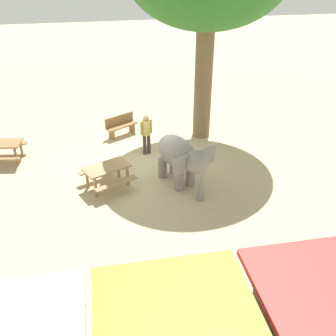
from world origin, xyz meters
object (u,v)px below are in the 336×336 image
Objects in this scene: elephant at (181,157)px; picnic_table_near at (1,147)px; wooden_bench at (121,125)px; picnic_table_far at (107,172)px; person_handler at (146,132)px.

picnic_table_near is (6.28, -2.81, -0.49)m from elephant.
wooden_bench reaches higher than picnic_table_far.
wooden_bench is 4.06m from picnic_table_far.
picnic_table_far is (2.47, -0.30, -0.49)m from elephant.
person_handler is 2.12m from wooden_bench.
wooden_bench is 4.82m from picnic_table_near.
person_handler reaches higher than wooden_bench.
picnic_table_near is (4.59, 1.48, 0.12)m from wooden_bench.
wooden_bench is at bearing -174.25° from person_handler.
elephant reaches higher than picnic_table_far.
elephant is 4.65m from wooden_bench.
elephant is 1.21× the size of picnic_table_far.
picnic_table_far is (1.63, 2.11, -0.36)m from person_handler.
elephant is at bearing -31.95° from picnic_table_far.
picnic_table_far is at bearing -56.49° from person_handler.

